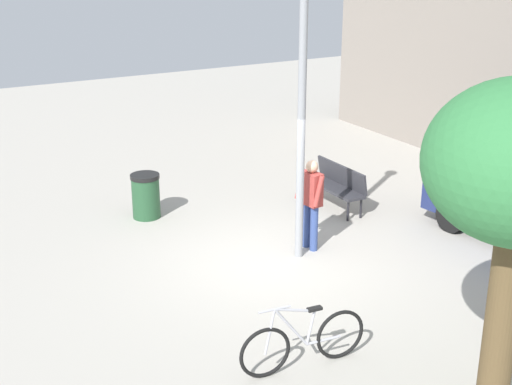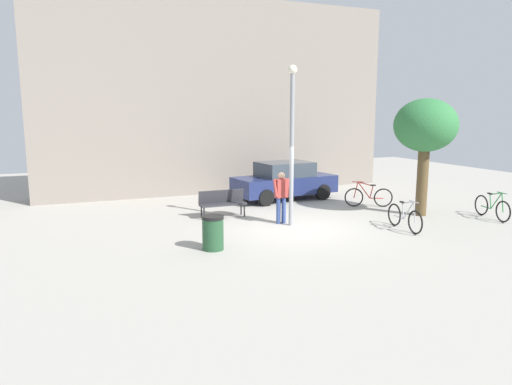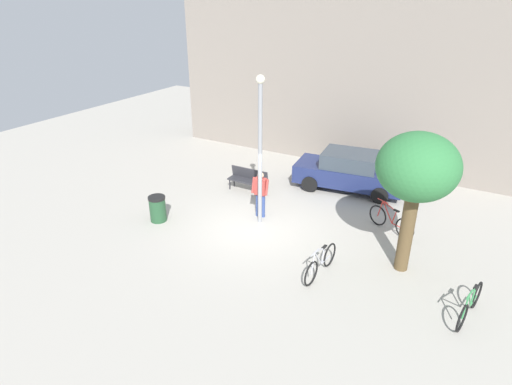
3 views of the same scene
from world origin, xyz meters
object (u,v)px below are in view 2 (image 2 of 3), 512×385
at_px(plaza_tree, 425,128).
at_px(lamppost, 292,136).
at_px(bicycle_red, 368,197).
at_px(bicycle_green, 492,207).
at_px(trash_bin, 213,233).
at_px(park_bench, 222,201).
at_px(parked_car_navy, 285,181).
at_px(bicycle_silver, 405,217).
at_px(person_by_lamppost, 281,194).

bearing_deg(plaza_tree, lamppost, 175.17).
height_order(bicycle_red, bicycle_green, same).
distance_m(lamppost, plaza_tree, 4.86).
bearing_deg(trash_bin, park_bench, 68.17).
distance_m(lamppost, trash_bin, 4.24).
bearing_deg(bicycle_red, parked_car_navy, 131.72).
bearing_deg(parked_car_navy, plaza_tree, -55.71).
distance_m(park_bench, plaza_tree, 7.34).
bearing_deg(lamppost, trash_bin, -151.92).
bearing_deg(parked_car_navy, bicycle_silver, -78.68).
bearing_deg(parked_car_navy, person_by_lamppost, -117.22).
relative_size(person_by_lamppost, plaza_tree, 0.42).
height_order(bicycle_red, trash_bin, bicycle_red).
height_order(plaza_tree, trash_bin, plaza_tree).
distance_m(lamppost, parked_car_navy, 4.93).
relative_size(plaza_tree, bicycle_red, 2.44).
xyz_separation_m(lamppost, bicycle_green, (6.71, -1.73, -2.45)).
bearing_deg(bicycle_silver, park_bench, 140.02).
distance_m(bicycle_green, parked_car_navy, 7.67).
relative_size(plaza_tree, bicycle_green, 2.25).
relative_size(bicycle_green, trash_bin, 1.97).
bearing_deg(bicycle_red, trash_bin, -155.90).
height_order(person_by_lamppost, trash_bin, person_by_lamppost).
height_order(park_bench, parked_car_navy, parked_car_navy).
distance_m(bicycle_silver, parked_car_navy, 6.09).
bearing_deg(park_bench, plaza_tree, -20.37).
xyz_separation_m(bicycle_green, parked_car_navy, (-4.95, 5.85, 0.39)).
relative_size(person_by_lamppost, bicycle_green, 0.94).
bearing_deg(park_bench, person_by_lamppost, -48.37).
bearing_deg(bicycle_silver, lamppost, 147.93).
distance_m(lamppost, bicycle_red, 4.98).
xyz_separation_m(lamppost, park_bench, (-1.63, 1.99, -2.29)).
height_order(parked_car_navy, trash_bin, parked_car_navy).
relative_size(park_bench, bicycle_red, 0.97).
bearing_deg(lamppost, park_bench, 129.29).
xyz_separation_m(park_bench, bicycle_green, (8.34, -3.73, -0.16)).
xyz_separation_m(plaza_tree, trash_bin, (-7.93, -1.24, -2.58)).
bearing_deg(lamppost, bicycle_silver, -32.07).
height_order(lamppost, plaza_tree, lamppost).
bearing_deg(lamppost, bicycle_green, -14.49).
height_order(lamppost, bicycle_red, lamppost).
relative_size(plaza_tree, bicycle_silver, 2.23).
bearing_deg(bicycle_red, lamppost, -159.11).
relative_size(park_bench, parked_car_navy, 0.37).
height_order(person_by_lamppost, parked_car_navy, person_by_lamppost).
relative_size(park_bench, trash_bin, 1.77).
height_order(park_bench, trash_bin, park_bench).
height_order(bicycle_green, parked_car_navy, parked_car_navy).
relative_size(bicycle_silver, parked_car_navy, 0.41).
xyz_separation_m(plaza_tree, parked_car_navy, (-3.08, 4.52, -2.27)).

